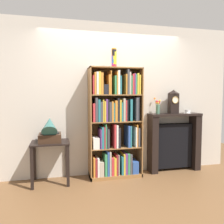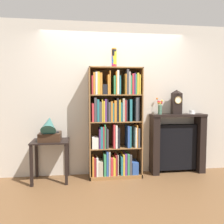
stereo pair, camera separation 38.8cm
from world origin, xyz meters
The scene contains 10 objects.
ground_plane centered at (0.00, 0.00, -0.01)m, with size 7.48×6.40×0.02m, color brown.
wall_back centered at (0.03, 0.31, 1.33)m, with size 4.48×0.08×2.67m, color beige.
bookshelf centered at (-0.02, 0.08, 0.89)m, with size 0.89×0.35×1.87m.
cup_stack centered at (-0.02, 0.09, 2.03)m, with size 0.09×0.09×0.32m.
side_table_left centered at (-1.08, 0.03, 0.51)m, with size 0.59×0.48×0.67m.
gramophone centered at (-1.08, -0.02, 0.84)m, with size 0.34×0.46×0.47m.
fireplace_mantel centered at (1.15, 0.15, 0.53)m, with size 0.98×0.27×1.07m.
mantel_clock centered at (1.11, 0.13, 1.29)m, with size 0.16×0.14×0.43m.
flower_vase centered at (0.81, 0.14, 1.20)m, with size 0.11×0.13×0.29m.
teacup_with_saucer centered at (1.40, 0.13, 1.10)m, with size 0.14×0.14×0.06m.
Camera 2 is at (-0.57, -3.74, 1.42)m, focal length 36.60 mm.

